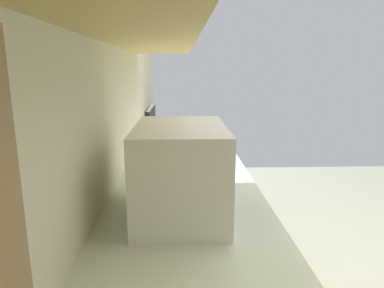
# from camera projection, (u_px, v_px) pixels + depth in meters

# --- Properties ---
(wall_back) EXTENTS (4.01, 0.12, 2.82)m
(wall_back) POSITION_uv_depth(u_px,v_px,m) (107.00, 77.00, 1.65)
(wall_back) COLOR beige
(wall_back) RESTS_ON ground_plane
(oven_range) EXTENTS (0.69, 0.64, 1.10)m
(oven_range) POSITION_uv_depth(u_px,v_px,m) (182.00, 172.00, 3.24)
(oven_range) COLOR black
(oven_range) RESTS_ON ground_plane
(microwave) EXTENTS (0.48, 0.33, 0.33)m
(microwave) POSITION_uv_depth(u_px,v_px,m) (181.00, 170.00, 1.23)
(microwave) COLOR white
(microwave) RESTS_ON counter_run
(bowl) EXTENTS (0.14, 0.14, 0.07)m
(bowl) POSITION_uv_depth(u_px,v_px,m) (194.00, 143.00, 2.28)
(bowl) COLOR #D84C47
(bowl) RESTS_ON counter_run
(kettle) EXTENTS (0.17, 0.12, 0.16)m
(kettle) POSITION_uv_depth(u_px,v_px,m) (196.00, 150.00, 1.95)
(kettle) COLOR black
(kettle) RESTS_ON counter_run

